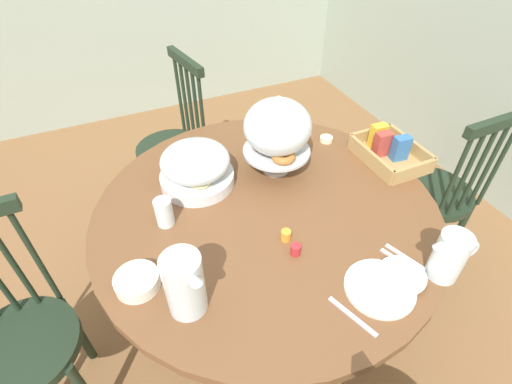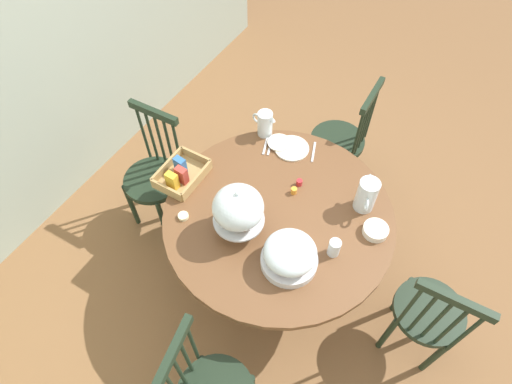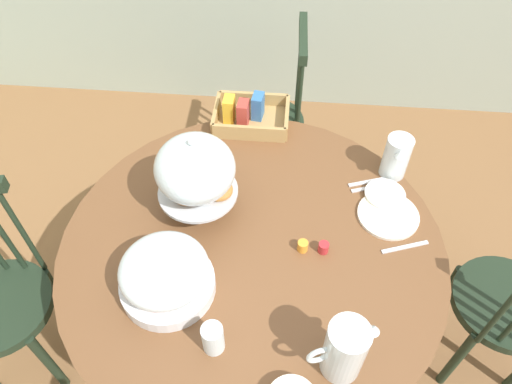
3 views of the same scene
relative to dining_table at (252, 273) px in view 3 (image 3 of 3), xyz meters
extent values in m
plane|color=brown|center=(0.11, -0.07, -0.55)|extent=(10.00, 10.00, 0.00)
cylinder|color=brown|center=(0.00, 0.00, 0.17)|extent=(1.33, 1.33, 0.04)
cylinder|color=brown|center=(0.00, 0.00, -0.17)|extent=(0.14, 0.14, 0.63)
cylinder|color=brown|center=(0.00, 0.00, -0.52)|extent=(0.56, 0.56, 0.06)
cylinder|color=#1E2D1E|center=(-0.78, -0.28, -0.33)|extent=(0.04, 0.04, 0.45)
cylinder|color=#1E2D1E|center=(-0.83, -0.01, -0.33)|extent=(0.04, 0.04, 0.45)
cylinder|color=#1E2D1E|center=(-0.91, 0.00, 0.14)|extent=(0.02, 0.02, 0.48)
cylinder|color=#1E2D1E|center=(-0.84, 0.01, 0.14)|extent=(0.02, 0.02, 0.48)
cylinder|color=#1E2D1E|center=(0.96, 0.01, -0.10)|extent=(0.40, 0.40, 0.04)
cylinder|color=#1E2D1E|center=(1.10, 0.15, -0.33)|extent=(0.04, 0.04, 0.45)
cylinder|color=#1E2D1E|center=(0.82, 0.15, -0.33)|extent=(0.04, 0.04, 0.45)
cylinder|color=#1E2D1E|center=(0.82, -0.13, -0.33)|extent=(0.04, 0.04, 0.45)
cylinder|color=#1E2D1E|center=(0.82, -0.15, 0.14)|extent=(0.02, 0.02, 0.48)
cylinder|color=#1E2D1E|center=(-0.02, 0.96, -0.10)|extent=(0.40, 0.40, 0.04)
cylinder|color=#1E2D1E|center=(-0.17, 1.10, -0.33)|extent=(0.04, 0.04, 0.45)
cylinder|color=#1E2D1E|center=(-0.16, 0.82, -0.33)|extent=(0.04, 0.04, 0.45)
cylinder|color=#1E2D1E|center=(0.11, 1.11, -0.33)|extent=(0.04, 0.04, 0.45)
cylinder|color=#1E2D1E|center=(0.12, 0.83, -0.33)|extent=(0.04, 0.04, 0.45)
cylinder|color=#1E2D1E|center=(0.13, 1.11, 0.14)|extent=(0.02, 0.02, 0.48)
cylinder|color=#1E2D1E|center=(0.13, 1.04, 0.14)|extent=(0.02, 0.02, 0.48)
cylinder|color=#1E2D1E|center=(0.14, 0.97, 0.14)|extent=(0.02, 0.02, 0.48)
cylinder|color=#1E2D1E|center=(0.14, 0.90, 0.14)|extent=(0.02, 0.02, 0.48)
cylinder|color=#1E2D1E|center=(0.14, 0.83, 0.14)|extent=(0.02, 0.02, 0.48)
cube|color=#1E2D1E|center=(0.14, 0.97, 0.40)|extent=(0.04, 0.36, 0.05)
cylinder|color=silver|center=(-0.20, 0.14, 0.20)|extent=(0.12, 0.12, 0.02)
cylinder|color=silver|center=(-0.20, 0.14, 0.23)|extent=(0.03, 0.03, 0.09)
cylinder|color=silver|center=(-0.20, 0.14, 0.28)|extent=(0.28, 0.28, 0.01)
torus|color=#B27033|center=(-0.13, 0.13, 0.31)|extent=(0.10, 0.10, 0.03)
torus|color=#D19347|center=(-0.23, 0.17, 0.31)|extent=(0.10, 0.10, 0.03)
torus|color=#935628|center=(-0.23, 0.10, 0.31)|extent=(0.10, 0.10, 0.03)
ellipsoid|color=silver|center=(-0.20, 0.14, 0.40)|extent=(0.27, 0.27, 0.22)
sphere|color=silver|center=(-0.20, 0.14, 0.52)|extent=(0.02, 0.02, 0.02)
cylinder|color=silver|center=(-0.25, -0.20, 0.21)|extent=(0.30, 0.30, 0.05)
ellipsoid|color=beige|center=(-0.18, -0.20, 0.25)|extent=(0.09, 0.09, 0.03)
ellipsoid|color=#8CBF59|center=(-0.24, -0.13, 0.25)|extent=(0.09, 0.09, 0.03)
ellipsoid|color=#6B2D4C|center=(-0.32, -0.20, 0.25)|extent=(0.09, 0.09, 0.03)
ellipsoid|color=#CC3D33|center=(-0.26, -0.26, 0.25)|extent=(0.09, 0.09, 0.03)
ellipsoid|color=silver|center=(-0.25, -0.20, 0.30)|extent=(0.28, 0.28, 0.13)
cylinder|color=silver|center=(0.29, -0.40, 0.30)|extent=(0.12, 0.12, 0.22)
cylinder|color=orange|center=(0.29, -0.40, 0.26)|extent=(0.10, 0.10, 0.15)
cone|color=silver|center=(0.35, -0.37, 0.39)|extent=(0.05, 0.05, 0.03)
torus|color=silver|center=(0.22, -0.42, 0.31)|extent=(0.07, 0.04, 0.07)
cylinder|color=silver|center=(0.51, 0.38, 0.28)|extent=(0.10, 0.10, 0.18)
cylinder|color=white|center=(0.51, 0.38, 0.25)|extent=(0.09, 0.09, 0.12)
cone|color=silver|center=(0.50, 0.32, 0.35)|extent=(0.04, 0.04, 0.03)
torus|color=silver|center=(0.52, 0.44, 0.29)|extent=(0.02, 0.08, 0.07)
cube|color=tan|center=(-0.06, 0.63, 0.19)|extent=(0.30, 0.22, 0.01)
cube|color=tan|center=(-0.06, 0.52, 0.22)|extent=(0.30, 0.02, 0.07)
cube|color=tan|center=(-0.06, 0.74, 0.22)|extent=(0.30, 0.02, 0.07)
cube|color=tan|center=(-0.21, 0.63, 0.22)|extent=(0.02, 0.22, 0.07)
cube|color=tan|center=(0.09, 0.63, 0.22)|extent=(0.02, 0.22, 0.07)
cube|color=gold|center=(-0.16, 0.63, 0.26)|extent=(0.05, 0.07, 0.11)
cube|color=#B23D33|center=(-0.09, 0.60, 0.26)|extent=(0.05, 0.07, 0.11)
cube|color=#336BAD|center=(-0.04, 0.66, 0.26)|extent=(0.05, 0.08, 0.11)
cylinder|color=white|center=(0.48, 0.16, 0.19)|extent=(0.22, 0.22, 0.01)
cylinder|color=white|center=(0.47, 0.25, 0.21)|extent=(0.15, 0.15, 0.01)
cylinder|color=silver|center=(-0.08, -0.37, 0.24)|extent=(0.06, 0.06, 0.11)
cylinder|color=beige|center=(-0.30, 0.45, 0.20)|extent=(0.06, 0.06, 0.02)
cylinder|color=#B7282D|center=(0.24, -0.01, 0.21)|extent=(0.04, 0.04, 0.04)
cylinder|color=orange|center=(0.17, -0.01, 0.21)|extent=(0.04, 0.04, 0.04)
cube|color=silver|center=(0.43, 0.30, 0.19)|extent=(0.17, 0.07, 0.01)
cube|color=silver|center=(0.42, 0.32, 0.19)|extent=(0.17, 0.07, 0.01)
cube|color=silver|center=(0.52, 0.03, 0.19)|extent=(0.17, 0.07, 0.01)
camera|label=1|loc=(0.95, -0.47, 1.21)|focal=26.86mm
camera|label=2|loc=(-1.23, -0.57, 2.21)|focal=29.88mm
camera|label=3|loc=(0.10, -0.94, 1.55)|focal=33.74mm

